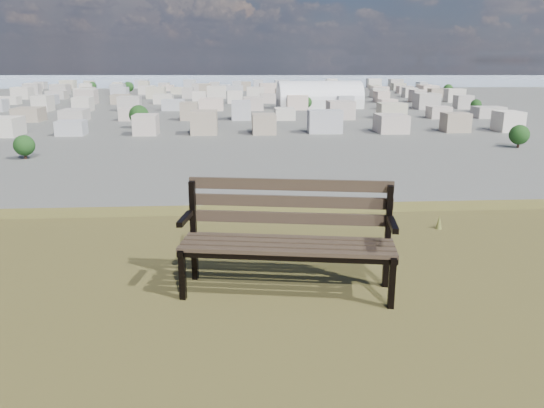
{
  "coord_description": "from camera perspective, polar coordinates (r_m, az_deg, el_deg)",
  "views": [
    {
      "loc": [
        -0.12,
        -3.0,
        27.05
      ],
      "look_at": [
        0.31,
        3.43,
        25.3
      ],
      "focal_mm": 35.0,
      "sensor_mm": 36.0,
      "label": 1
    }
  ],
  "objects": [
    {
      "name": "far_hills",
      "position": [
        1407.24,
        -6.57,
        15.02
      ],
      "size": [
        2050.0,
        340.0,
        60.0
      ],
      "color": "#8F98B1",
      "rests_on": "ground"
    },
    {
      "name": "grass_tufts",
      "position": [
        3.47,
        -2.4,
        -18.72
      ],
      "size": [
        12.49,
        7.38,
        0.28
      ],
      "color": "brown",
      "rests_on": "hilltop_mesa"
    },
    {
      "name": "bay_water",
      "position": [
        903.41,
        -3.96,
        13.43
      ],
      "size": [
        2400.0,
        700.0,
        0.12
      ],
      "primitive_type": "cube",
      "color": "#9AB4C4",
      "rests_on": "ground"
    },
    {
      "name": "arena",
      "position": [
        317.77,
        5.1,
        11.11
      ],
      "size": [
        49.74,
        23.39,
        20.52
      ],
      "rotation": [
        0.0,
        0.0,
        0.06
      ],
      "color": "silver",
      "rests_on": "ground"
    },
    {
      "name": "city_trees",
      "position": [
        323.83,
        -8.67,
        11.08
      ],
      "size": [
        406.52,
        387.2,
        9.98
      ],
      "color": "#332019",
      "rests_on": "ground"
    },
    {
      "name": "city_blocks",
      "position": [
        398.14,
        -3.92,
        11.75
      ],
      "size": [
        395.0,
        361.0,
        7.0
      ],
      "color": "beige",
      "rests_on": "ground"
    },
    {
      "name": "park_bench",
      "position": [
        4.8,
        1.74,
        -2.9
      ],
      "size": [
        1.97,
        0.91,
        0.99
      ],
      "rotation": [
        0.0,
        0.0,
        -0.17
      ],
      "color": "#3D3223",
      "rests_on": "hilltop_mesa"
    }
  ]
}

